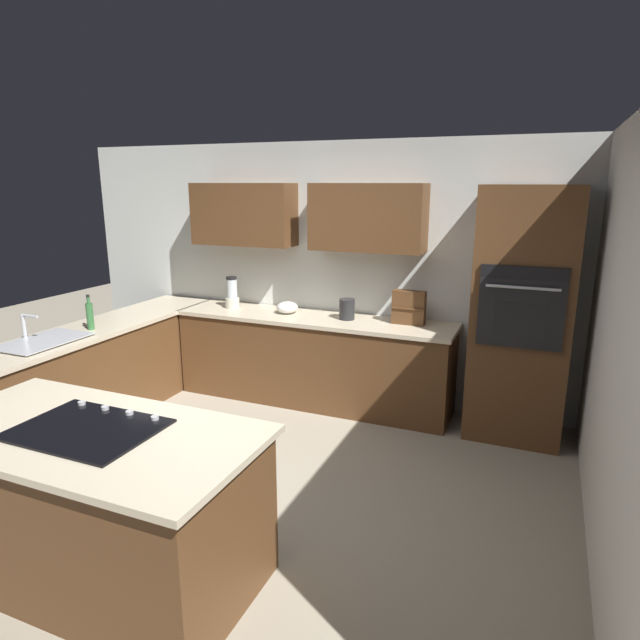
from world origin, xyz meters
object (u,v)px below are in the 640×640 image
Objects in this scene: kettle at (347,309)px; cooktop at (88,429)px; sink_unit at (42,341)px; wall_oven at (522,316)px; spice_rack at (409,308)px; mixing_bowl at (287,307)px; dish_soap_bottle at (90,315)px; blender at (232,295)px.

cooktop is at bearing 80.92° from kettle.
sink_unit is 1.97m from cooktop.
sink_unit is (3.68, 1.70, -0.18)m from wall_oven.
spice_rack is 0.60m from kettle.
cooktop is at bearing 69.99° from spice_rack.
mixing_bowl is (-1.43, -1.74, 0.04)m from sink_unit.
mixing_bowl is (0.19, -2.85, 0.05)m from cooktop.
sink_unit is 3.22m from spice_rack.
mixing_bowl is 1.25m from spice_rack.
sink_unit is 2.17× the size of dish_soap_bottle.
sink_unit is 3.17× the size of mixing_bowl.
sink_unit is at bearing 65.90° from blender.
blender is (2.90, -0.04, -0.05)m from wall_oven.
dish_soap_bottle is (2.62, 1.31, -0.03)m from spice_rack.
wall_oven is at bearing -126.13° from cooktop.
sink_unit is 2.25m from mixing_bowl.
blender reaches higher than mixing_bowl.
sink_unit is 0.50m from dish_soap_bottle.
wall_oven reaches higher than sink_unit.
wall_oven is 2.25m from mixing_bowl.
sink_unit is at bearing 33.71° from spice_rack.
blender is at bearing -0.75° from wall_oven.
wall_oven reaches higher than cooktop.
wall_oven is at bearing -155.16° from sink_unit.
cooktop is at bearing 93.89° from mixing_bowl.
blender reaches higher than dish_soap_bottle.
wall_oven is 2.88× the size of cooktop.
kettle is at bearing 4.38° from spice_rack.
cooktop is at bearing 106.48° from blender.
dish_soap_bottle is at bearing 26.51° from spice_rack.
mixing_bowl is at bearing -0.96° from wall_oven.
kettle is (-2.08, -1.74, 0.08)m from sink_unit.
spice_rack is at bearing -153.49° from dish_soap_bottle.
sink_unit is 3.48× the size of kettle.
spice_rack is (-1.06, -2.90, 0.15)m from cooktop.
blender is at bearing 1.39° from spice_rack.
spice_rack reaches higher than mixing_bowl.
dish_soap_bottle reaches higher than cooktop.
sink_unit is at bearing 39.95° from kettle.
wall_oven is 6.52× the size of blender.
mixing_bowl is at bearing -86.11° from cooktop.
cooktop is 3.09m from spice_rack.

